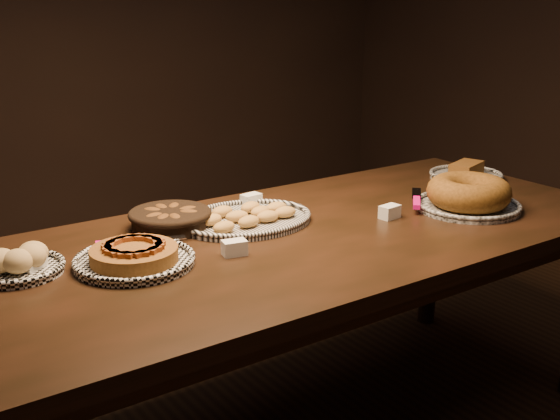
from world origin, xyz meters
TOP-DOWN VIEW (x-y plane):
  - buffet_table at (0.00, 0.00)m, footprint 2.40×1.00m
  - apple_tart_plate at (-0.50, 0.04)m, footprint 0.37×0.34m
  - madeleine_platter at (-0.04, 0.18)m, footprint 0.45×0.37m
  - bundt_cake_plate at (0.69, -0.13)m, footprint 0.40×0.43m
  - croissant_basket at (-0.27, 0.27)m, footprint 0.33×0.33m
  - bread_roll_plate at (-0.78, 0.16)m, footprint 0.25×0.25m
  - loaf_plate at (1.02, 0.16)m, footprint 0.30×0.30m
  - tent_cards at (0.06, 0.09)m, footprint 1.60×0.44m

SIDE VIEW (x-z plane):
  - buffet_table at x=0.00m, z-range 0.30..1.05m
  - madeleine_platter at x=-0.04m, z-range 0.74..0.79m
  - loaf_plate at x=1.02m, z-range 0.74..0.80m
  - tent_cards at x=0.06m, z-range 0.75..0.79m
  - apple_tart_plate at x=-0.50m, z-range 0.74..0.81m
  - bread_roll_plate at x=-0.78m, z-range 0.74..0.82m
  - croissant_basket at x=-0.27m, z-range 0.76..0.82m
  - bundt_cake_plate at x=0.69m, z-range 0.74..0.86m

